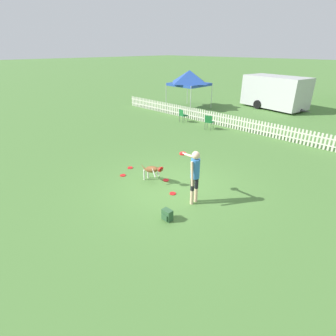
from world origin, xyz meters
name	(u,v)px	position (x,y,z in m)	size (l,w,h in m)	color
ground_plane	(175,188)	(0.00, 0.00, 0.00)	(240.00, 240.00, 0.00)	#4C7A38
handler_person	(194,171)	(1.04, -0.26, 1.11)	(1.01, 0.66, 1.76)	beige
leaping_dog	(152,170)	(-0.90, -0.25, 0.51)	(1.19, 0.27, 0.78)	brown
frisbee_near_handler	(123,175)	(-2.12, -0.71, 0.01)	(0.22, 0.22, 0.02)	red
frisbee_near_dog	(130,168)	(-2.49, -0.07, 0.01)	(0.22, 0.22, 0.02)	red
frisbee_midfield	(173,193)	(0.21, -0.34, 0.01)	(0.22, 0.22, 0.02)	red
frisbee_far_scatter	(166,180)	(-0.65, 0.19, 0.01)	(0.22, 0.22, 0.02)	red
backpack_on_grass	(167,215)	(1.12, -1.51, 0.16)	(0.30, 0.23, 0.33)	#2D5633
picket_fence	(276,131)	(0.00, 7.91, 0.40)	(25.17, 0.04, 0.79)	beige
folding_chair_center	(183,114)	(-5.86, 6.88, 0.51)	(0.55, 0.56, 0.85)	#333338
folding_chair_green_right	(209,121)	(-3.58, 6.70, 0.53)	(0.56, 0.58, 0.88)	#333338
canopy_tent_main	(189,78)	(-8.51, 10.54, 2.34)	(2.64, 2.64, 2.92)	silver
equipment_trailer	(275,92)	(-3.58, 15.34, 1.31)	(5.77, 3.23, 2.49)	#B7B7B7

